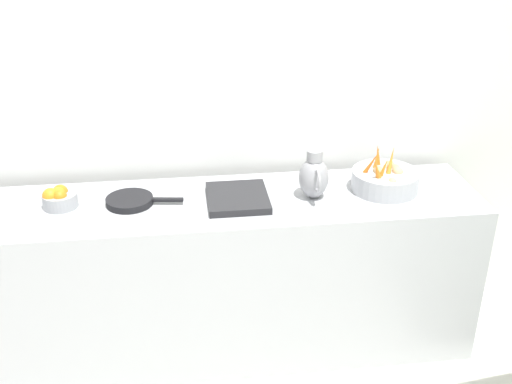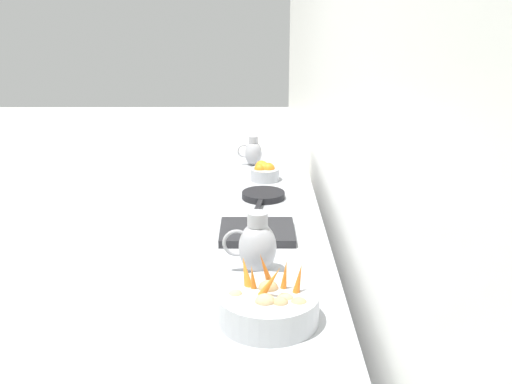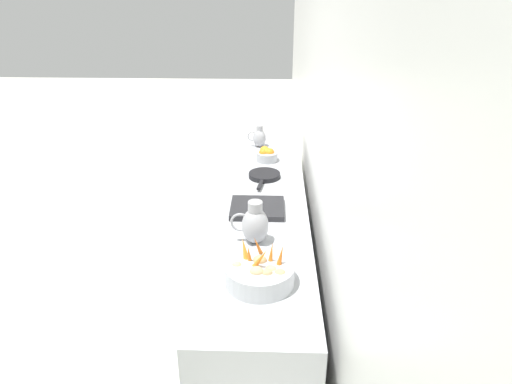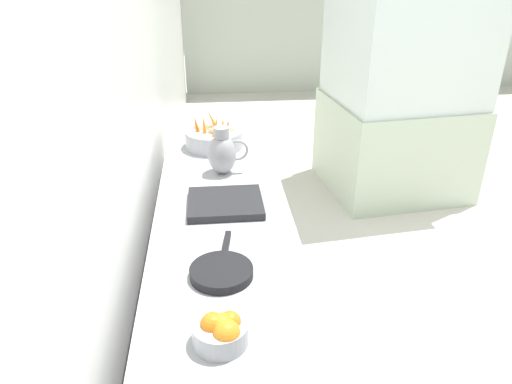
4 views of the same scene
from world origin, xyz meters
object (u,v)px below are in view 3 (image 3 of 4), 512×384
Objects in this scene: metal_pitcher_tall at (255,224)px; vegetable_colander at (260,273)px; skillet_on_counter at (264,175)px; metal_pitcher_short at (259,137)px; orange_bowl at (267,155)px.

vegetable_colander is at bearing 95.64° from metal_pitcher_tall.
vegetable_colander is 1.36× the size of metal_pitcher_tall.
vegetable_colander is 1.29m from skillet_on_counter.
skillet_on_counter is (-0.06, 0.67, -0.07)m from metal_pitcher_short.
vegetable_colander reaches higher than orange_bowl.
vegetable_colander reaches higher than metal_pitcher_short.
metal_pitcher_short is 0.68m from skillet_on_counter.
metal_pitcher_short is (0.05, -1.96, 0.03)m from vegetable_colander.
orange_bowl is 0.91× the size of metal_pitcher_short.
metal_pitcher_tall is at bearing 90.60° from metal_pitcher_short.
metal_pitcher_tall is at bearing 87.54° from skillet_on_counter.
orange_bowl is 1.25m from metal_pitcher_tall.
skillet_on_counter is at bearing -92.46° from metal_pitcher_tall.
orange_bowl reaches higher than skillet_on_counter.
skillet_on_counter is at bearing 88.02° from orange_bowl.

